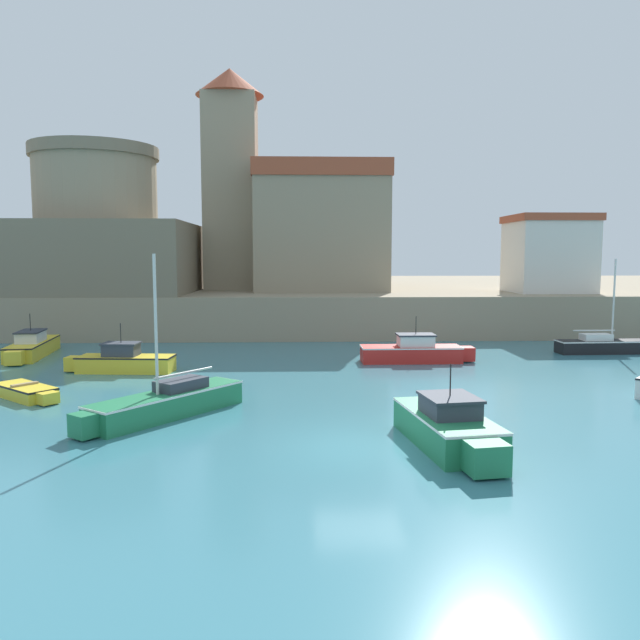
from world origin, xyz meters
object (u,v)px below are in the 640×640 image
Objects in this scene: motorboat_yellow_0 at (123,361)px; sailboat_black_3 at (606,345)px; motorboat_yellow_5 at (32,346)px; sailboat_green_1 at (166,402)px; harbor_shed_mid_row at (549,253)px; dinghy_yellow_6 at (26,391)px; church at (304,220)px; motorboat_red_4 at (414,351)px; motorboat_green_2 at (449,427)px; fortress at (98,241)px.

motorboat_yellow_0 is 0.86× the size of sailboat_black_3.
motorboat_yellow_5 is (-6.12, 4.71, 0.02)m from motorboat_yellow_0.
sailboat_green_1 is 0.90× the size of motorboat_yellow_5.
sailboat_black_3 reaches higher than motorboat_yellow_0.
harbor_shed_mid_row is (0.69, 10.07, 5.06)m from sailboat_black_3.
dinghy_yellow_6 is 0.58× the size of harbor_shed_mid_row.
harbor_shed_mid_row is at bearing -20.18° from church.
sailboat_green_1 reaches higher than motorboat_red_4.
harbor_shed_mid_row is (11.82, 12.50, 4.98)m from motorboat_red_4.
fortress reaches higher than motorboat_green_2.
sailboat_green_1 is 0.99× the size of motorboat_red_4.
harbor_shed_mid_row reaches higher than sailboat_green_1.
motorboat_green_2 is (8.67, -3.59, 0.08)m from sailboat_green_1.
sailboat_black_3 is at bearing 30.99° from sailboat_green_1.
church reaches higher than motorboat_red_4.
motorboat_yellow_0 is 17.12m from motorboat_green_2.
sailboat_black_3 is 11.30m from harbor_shed_mid_row.
harbor_shed_mid_row is at bearing 46.04° from sailboat_green_1.
fortress reaches higher than sailboat_black_3.
motorboat_green_2 is at bearing -83.56° from church.
motorboat_yellow_5 is at bearing 142.41° from motorboat_yellow_0.
motorboat_red_4 is (-11.13, -2.43, 0.08)m from sailboat_black_3.
motorboat_yellow_0 is 24.00m from church.
sailboat_green_1 reaches higher than motorboat_yellow_5.
motorboat_green_2 is at bearing -24.10° from dinghy_yellow_6.
motorboat_green_2 is at bearing -41.78° from motorboat_yellow_5.
motorboat_yellow_5 is 0.46× the size of fortress.
dinghy_yellow_6 is at bearing -79.66° from fortress.
sailboat_green_1 is 9.39m from motorboat_green_2.
church reaches higher than fortress.
dinghy_yellow_6 is at bearing -112.34° from church.
church is at bearing 105.87° from motorboat_red_4.
motorboat_yellow_0 is at bearing -150.33° from harbor_shed_mid_row.
church reaches higher than motorboat_yellow_0.
church reaches higher than harbor_shed_mid_row.
fortress is at bearing 90.18° from motorboat_yellow_5.
motorboat_yellow_5 is at bearing 127.22° from sailboat_green_1.
fortress is (-9.87, 24.86, 5.91)m from sailboat_green_1.
motorboat_green_2 is 1.67× the size of dinghy_yellow_6.
sailboat_black_3 reaches higher than motorboat_yellow_5.
dinghy_yellow_6 is (-14.54, 6.50, -0.30)m from motorboat_green_2.
fortress is (-18.54, 28.45, 5.83)m from motorboat_green_2.
sailboat_black_3 is 34.05m from fortress.
sailboat_black_3 is (12.77, 16.47, -0.12)m from motorboat_green_2.
fortress is (-14.83, -4.40, -1.73)m from church.
church is (-16.48, 16.38, 7.69)m from sailboat_black_3.
dinghy_yellow_6 is at bearing -144.40° from harbor_shed_mid_row.
sailboat_green_1 is at bearing -68.35° from fortress.
motorboat_red_4 is 17.91m from harbor_shed_mid_row.
motorboat_red_4 is 0.42× the size of fortress.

